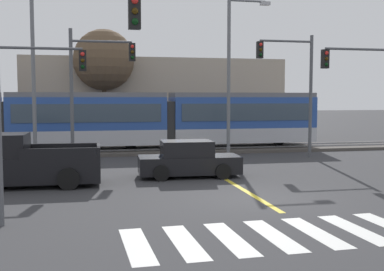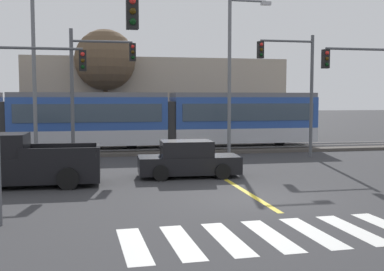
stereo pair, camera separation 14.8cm
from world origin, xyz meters
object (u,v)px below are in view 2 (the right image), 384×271
(sedan_crossing, at_px, (188,160))
(traffic_light_near_left, at_px, (43,60))
(traffic_light_far_left, at_px, (93,78))
(street_lamp_centre, at_px, (233,66))
(traffic_light_mid_left, at_px, (23,84))
(bare_tree_west, at_px, (105,60))
(light_rail_tram, at_px, (89,119))
(traffic_light_mid_right, at_px, (373,83))
(street_lamp_west, at_px, (38,65))
(pickup_truck, at_px, (23,164))
(traffic_light_far_right, at_px, (295,78))

(sedan_crossing, height_order, traffic_light_near_left, traffic_light_near_left)
(traffic_light_far_left, xyz_separation_m, street_lamp_centre, (7.81, 1.71, 0.80))
(traffic_light_mid_left, xyz_separation_m, bare_tree_west, (3.84, 12.78, 2.02))
(street_lamp_centre, bearing_deg, traffic_light_near_left, -124.34)
(light_rail_tram, xyz_separation_m, traffic_light_mid_right, (13.70, -7.63, 2.00))
(traffic_light_far_left, relative_size, street_lamp_centre, 0.75)
(traffic_light_mid_right, height_order, traffic_light_far_left, traffic_light_far_left)
(street_lamp_west, bearing_deg, street_lamp_centre, 2.07)
(pickup_truck, height_order, street_lamp_centre, street_lamp_centre)
(traffic_light_far_left, distance_m, bare_tree_west, 10.04)
(street_lamp_centre, bearing_deg, traffic_light_mid_right, -40.73)
(light_rail_tram, relative_size, traffic_light_near_left, 4.34)
(traffic_light_far_left, height_order, street_lamp_centre, street_lamp_centre)
(traffic_light_near_left, bearing_deg, street_lamp_west, 96.45)
(traffic_light_far_left, xyz_separation_m, street_lamp_west, (-2.72, 1.33, 0.69))
(sedan_crossing, relative_size, traffic_light_mid_right, 0.71)
(traffic_light_mid_left, distance_m, street_lamp_west, 4.39)
(sedan_crossing, distance_m, traffic_light_far_right, 9.42)
(sedan_crossing, distance_m, traffic_light_near_left, 9.06)
(sedan_crossing, distance_m, bare_tree_west, 16.04)
(sedan_crossing, bearing_deg, pickup_truck, -172.28)
(traffic_light_mid_right, relative_size, street_lamp_centre, 0.68)
(traffic_light_near_left, xyz_separation_m, street_lamp_west, (-1.46, 12.91, 0.71))
(light_rail_tram, height_order, street_lamp_west, street_lamp_west)
(bare_tree_west, bearing_deg, traffic_light_near_left, -95.77)
(traffic_light_mid_right, height_order, traffic_light_mid_left, traffic_light_mid_right)
(pickup_truck, distance_m, traffic_light_near_left, 6.77)
(traffic_light_mid_left, xyz_separation_m, traffic_light_near_left, (1.67, -8.66, 0.38))
(sedan_crossing, xyz_separation_m, traffic_light_mid_left, (-6.80, 2.10, 3.19))
(light_rail_tram, distance_m, traffic_light_far_right, 12.10)
(pickup_truck, height_order, traffic_light_near_left, traffic_light_near_left)
(street_lamp_west, bearing_deg, traffic_light_mid_right, -15.53)
(light_rail_tram, distance_m, bare_tree_west, 6.74)
(traffic_light_mid_right, bearing_deg, sedan_crossing, -169.18)
(traffic_light_mid_left, distance_m, bare_tree_west, 13.50)
(sedan_crossing, xyz_separation_m, traffic_light_mid_right, (9.63, 1.84, 3.35))
(light_rail_tram, height_order, traffic_light_mid_right, traffic_light_mid_right)
(traffic_light_mid_left, relative_size, street_lamp_west, 0.66)
(light_rail_tram, relative_size, pickup_truck, 5.14)
(pickup_truck, xyz_separation_m, traffic_light_mid_left, (-0.32, 2.98, 3.05))
(bare_tree_west, bearing_deg, light_rail_tram, -101.70)
(traffic_light_mid_left, height_order, traffic_light_near_left, traffic_light_near_left)
(traffic_light_mid_left, bearing_deg, traffic_light_near_left, -79.07)
(light_rail_tram, relative_size, street_lamp_centre, 3.13)
(sedan_crossing, relative_size, traffic_light_far_right, 0.64)
(traffic_light_far_right, bearing_deg, traffic_light_far_left, -179.34)
(traffic_light_far_right, bearing_deg, pickup_truck, -155.89)
(traffic_light_far_right, relative_size, bare_tree_west, 0.83)
(traffic_light_far_right, bearing_deg, sedan_crossing, -143.60)
(traffic_light_mid_right, bearing_deg, pickup_truck, -170.42)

